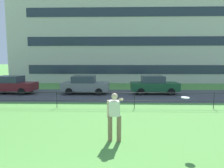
# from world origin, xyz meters

# --- Properties ---
(street_strip) EXTENTS (80.00, 6.21, 0.01)m
(street_strip) POSITION_xyz_m (0.00, 14.85, 0.00)
(street_strip) COLOR #4C4C51
(street_strip) RESTS_ON ground
(park_fence) EXTENTS (32.86, 0.04, 1.00)m
(park_fence) POSITION_xyz_m (-0.00, 10.12, 0.67)
(park_fence) COLOR black
(park_fence) RESTS_ON ground
(person_thrower) EXTENTS (0.59, 0.76, 1.73)m
(person_thrower) POSITION_xyz_m (1.23, 5.14, 0.94)
(person_thrower) COLOR #846B4C
(person_thrower) RESTS_ON ground
(frisbee) EXTENTS (0.34, 0.34, 0.04)m
(frisbee) POSITION_xyz_m (3.59, 4.87, 1.63)
(frisbee) COLOR white
(car_maroon_right) EXTENTS (4.06, 1.93, 1.54)m
(car_maroon_right) POSITION_xyz_m (-7.85, 15.38, 0.78)
(car_maroon_right) COLOR maroon
(car_maroon_right) RESTS_ON ground
(car_grey_far_right) EXTENTS (4.05, 1.90, 1.54)m
(car_grey_far_right) POSITION_xyz_m (-1.46, 15.41, 0.78)
(car_grey_far_right) COLOR slate
(car_grey_far_right) RESTS_ON ground
(car_dark_green_left) EXTENTS (4.02, 1.85, 1.54)m
(car_dark_green_left) POSITION_xyz_m (4.46, 15.56, 0.78)
(car_dark_green_left) COLOR #194C2D
(car_dark_green_left) RESTS_ON ground
(apartment_building_background) EXTENTS (33.52, 11.11, 14.31)m
(apartment_building_background) POSITION_xyz_m (4.11, 28.96, 7.16)
(apartment_building_background) COLOR beige
(apartment_building_background) RESTS_ON ground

